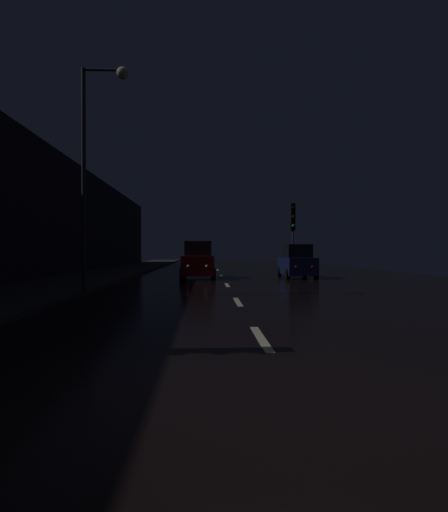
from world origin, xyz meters
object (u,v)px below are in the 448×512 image
traffic_light_far_right (293,223)px  car_approaching_headlights (198,261)px  car_parked_right_far (297,263)px  streetlamp_overhead (95,146)px

traffic_light_far_right → car_approaching_headlights: size_ratio=1.16×
traffic_light_far_right → car_approaching_headlights: traffic_light_far_right is taller
traffic_light_far_right → car_parked_right_far: bearing=-10.0°
streetlamp_overhead → car_parked_right_far: (9.31, 9.14, -4.43)m
streetlamp_overhead → car_approaching_headlights: bearing=68.9°
streetlamp_overhead → car_parked_right_far: bearing=44.5°
traffic_light_far_right → streetlamp_overhead: streetlamp_overhead is taller
traffic_light_far_right → car_approaching_headlights: 8.67m
streetlamp_overhead → car_parked_right_far: streetlamp_overhead is taller
traffic_light_far_right → car_parked_right_far: size_ratio=1.27×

